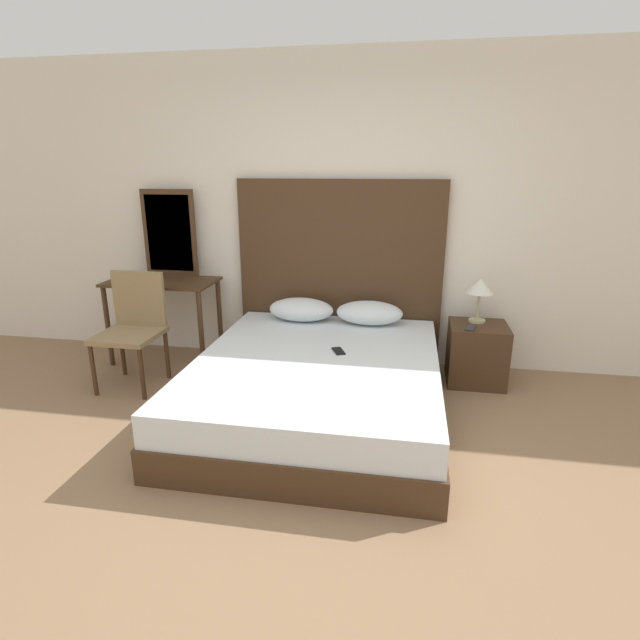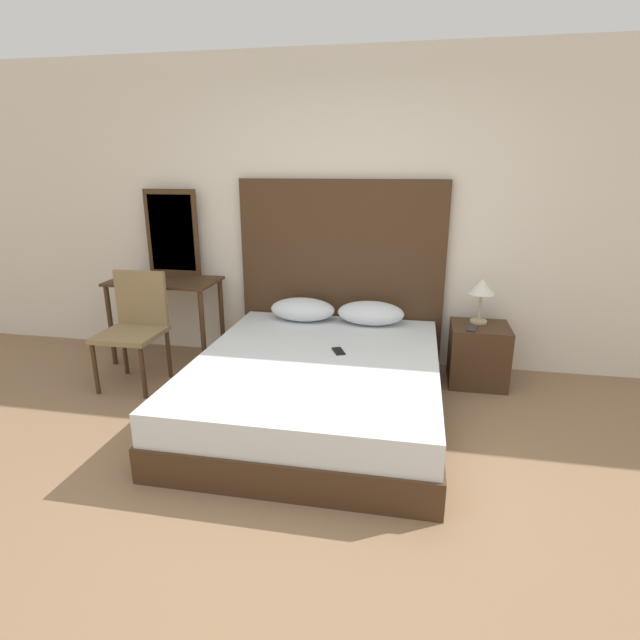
# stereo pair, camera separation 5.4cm
# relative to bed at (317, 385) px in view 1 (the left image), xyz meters

# --- Properties ---
(ground_plane) EXTENTS (16.00, 16.00, 0.00)m
(ground_plane) POSITION_rel_bed_xyz_m (0.10, -1.11, -0.22)
(ground_plane) COLOR #8C6B4C
(wall_back) EXTENTS (10.00, 0.06, 2.70)m
(wall_back) POSITION_rel_bed_xyz_m (0.10, 1.17, 1.13)
(wall_back) COLOR silver
(wall_back) RESTS_ON ground_plane
(bed) EXTENTS (1.75, 2.14, 0.44)m
(bed) POSITION_rel_bed_xyz_m (0.00, 0.00, 0.00)
(bed) COLOR #422B19
(bed) RESTS_ON ground_plane
(headboard) EXTENTS (1.84, 0.05, 1.66)m
(headboard) POSITION_rel_bed_xyz_m (0.00, 1.10, 0.61)
(headboard) COLOR #422B19
(headboard) RESTS_ON ground_plane
(pillow_left) EXTENTS (0.57, 0.32, 0.20)m
(pillow_left) POSITION_rel_bed_xyz_m (-0.30, 0.86, 0.32)
(pillow_left) COLOR silver
(pillow_left) RESTS_ON bed
(pillow_right) EXTENTS (0.57, 0.32, 0.20)m
(pillow_right) POSITION_rel_bed_xyz_m (0.30, 0.86, 0.32)
(pillow_right) COLOR silver
(pillow_right) RESTS_ON bed
(phone_on_bed) EXTENTS (0.12, 0.17, 0.01)m
(phone_on_bed) POSITION_rel_bed_xyz_m (0.13, 0.14, 0.23)
(phone_on_bed) COLOR black
(phone_on_bed) RESTS_ON bed
(nightstand) EXTENTS (0.47, 0.44, 0.51)m
(nightstand) POSITION_rel_bed_xyz_m (1.22, 0.79, 0.04)
(nightstand) COLOR #422B19
(nightstand) RESTS_ON ground_plane
(table_lamp) EXTENTS (0.22, 0.22, 0.37)m
(table_lamp) POSITION_rel_bed_xyz_m (1.21, 0.87, 0.58)
(table_lamp) COLOR tan
(table_lamp) RESTS_ON nightstand
(phone_on_nightstand) EXTENTS (0.11, 0.16, 0.01)m
(phone_on_nightstand) POSITION_rel_bed_xyz_m (1.14, 0.68, 0.29)
(phone_on_nightstand) COLOR #232328
(phone_on_nightstand) RESTS_ON nightstand
(vanity_desk) EXTENTS (0.97, 0.53, 0.77)m
(vanity_desk) POSITION_rel_bed_xyz_m (-1.59, 0.81, 0.42)
(vanity_desk) COLOR #422B19
(vanity_desk) RESTS_ON ground_plane
(vanity_mirror) EXTENTS (0.51, 0.03, 0.80)m
(vanity_mirror) POSITION_rel_bed_xyz_m (-1.59, 1.04, 0.95)
(vanity_mirror) COLOR #422B19
(vanity_mirror) RESTS_ON vanity_desk
(chair) EXTENTS (0.48, 0.48, 0.93)m
(chair) POSITION_rel_bed_xyz_m (-1.59, 0.28, 0.31)
(chair) COLOR olive
(chair) RESTS_ON ground_plane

